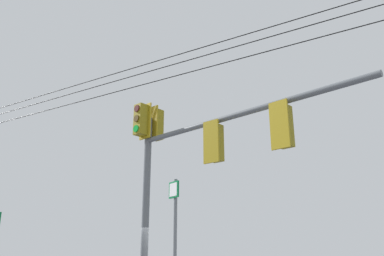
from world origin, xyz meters
The scene contains 3 objects.
signal_mast_assembly centered at (0.12, 1.59, 4.29)m, with size 3.84×5.88×5.98m.
route_sign_secondary centered at (0.84, 3.61, 1.87)m, with size 0.14×0.31×3.20m.
overhead_wire_span centered at (-0.12, 1.45, 7.04)m, with size 21.53×24.23×1.15m.
Camera 1 is at (2.68, 11.27, 1.68)m, focal length 37.74 mm.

